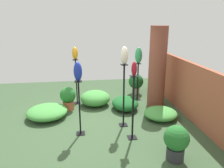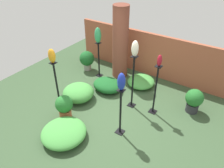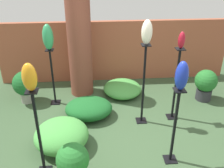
% 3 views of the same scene
% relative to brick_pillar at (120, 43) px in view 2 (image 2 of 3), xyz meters
% --- Properties ---
extents(ground_plane, '(8.00, 8.00, 0.00)m').
position_rel_brick_pillar_xyz_m(ground_plane, '(0.81, -1.81, -1.21)').
color(ground_plane, '#385133').
extents(brick_wall_back, '(5.60, 0.12, 1.50)m').
position_rel_brick_pillar_xyz_m(brick_wall_back, '(0.81, 0.65, -0.46)').
color(brick_wall_back, '#9E5138').
rests_on(brick_wall_back, ground).
extents(brick_pillar, '(0.51, 0.51, 2.43)m').
position_rel_brick_pillar_xyz_m(brick_pillar, '(0.00, 0.00, 0.00)').
color(brick_pillar, brown).
rests_on(brick_pillar, ground).
extents(pedestal_cobalt, '(0.20, 0.20, 1.30)m').
position_rel_brick_pillar_xyz_m(pedestal_cobalt, '(1.46, -2.33, -0.62)').
color(pedestal_cobalt, black).
rests_on(pedestal_cobalt, ground).
extents(pedestal_ivory, '(0.20, 0.20, 1.58)m').
position_rel_brick_pillar_xyz_m(pedestal_ivory, '(1.18, -1.25, -0.48)').
color(pedestal_ivory, black).
rests_on(pedestal_ivory, ground).
extents(pedestal_amber, '(0.20, 0.20, 1.42)m').
position_rel_brick_pillar_xyz_m(pedestal_amber, '(-0.52, -2.42, -0.56)').
color(pedestal_amber, black).
rests_on(pedestal_amber, ground).
extents(pedestal_ruby, '(0.20, 0.20, 1.46)m').
position_rel_brick_pillar_xyz_m(pedestal_ruby, '(1.82, -1.16, -0.54)').
color(pedestal_ruby, black).
rests_on(pedestal_ruby, ground).
extents(pedestal_jade, '(0.20, 0.20, 1.24)m').
position_rel_brick_pillar_xyz_m(pedestal_jade, '(-0.58, -0.43, -0.65)').
color(pedestal_jade, black).
rests_on(pedestal_jade, ground).
extents(art_vase_cobalt, '(0.18, 0.19, 0.43)m').
position_rel_brick_pillar_xyz_m(art_vase_cobalt, '(1.46, -2.33, 0.30)').
color(art_vase_cobalt, '#192D9E').
rests_on(art_vase_cobalt, pedestal_cobalt).
extents(art_vase_ivory, '(0.18, 0.17, 0.42)m').
position_rel_brick_pillar_xyz_m(art_vase_ivory, '(1.18, -1.25, 0.58)').
color(art_vase_ivory, beige).
rests_on(art_vase_ivory, pedestal_ivory).
extents(art_vase_amber, '(0.19, 0.18, 0.38)m').
position_rel_brick_pillar_xyz_m(art_vase_amber, '(-0.52, -2.42, 0.40)').
color(art_vase_amber, orange).
rests_on(art_vase_amber, pedestal_amber).
extents(art_vase_ruby, '(0.12, 0.12, 0.31)m').
position_rel_brick_pillar_xyz_m(art_vase_ruby, '(1.82, -1.16, 0.40)').
color(art_vase_ruby, maroon).
rests_on(art_vase_ruby, pedestal_ruby).
extents(art_vase_jade, '(0.21, 0.23, 0.51)m').
position_rel_brick_pillar_xyz_m(art_vase_jade, '(-0.58, -0.43, 0.28)').
color(art_vase_jade, '#2D9356').
rests_on(art_vase_jade, pedestal_jade).
extents(potted_plant_back_center, '(0.53, 0.53, 0.72)m').
position_rel_brick_pillar_xyz_m(potted_plant_back_center, '(-1.19, -0.33, -0.80)').
color(potted_plant_back_center, gray).
rests_on(potted_plant_back_center, ground).
extents(potted_plant_mid_right, '(0.48, 0.48, 0.71)m').
position_rel_brick_pillar_xyz_m(potted_plant_mid_right, '(2.71, -0.53, -0.82)').
color(potted_plant_mid_right, '#2D2D33').
rests_on(potted_plant_mid_right, ground).
extents(potted_plant_front_left, '(0.46, 0.46, 0.69)m').
position_rel_brick_pillar_xyz_m(potted_plant_front_left, '(-0.05, -2.67, -0.83)').
color(potted_plant_front_left, '#B25B38').
rests_on(potted_plant_front_left, ground).
extents(foliage_bed_east, '(1.09, 1.10, 0.33)m').
position_rel_brick_pillar_xyz_m(foliage_bed_east, '(0.43, -3.23, -1.05)').
color(foliage_bed_east, '#479942').
rests_on(foliage_bed_east, ground).
extents(foliage_bed_west, '(0.92, 0.93, 0.45)m').
position_rel_brick_pillar_xyz_m(foliage_bed_west, '(-0.30, -1.85, -0.99)').
color(foliage_bed_west, '#479942').
rests_on(foliage_bed_west, ground).
extents(foliage_bed_center, '(0.94, 0.78, 0.36)m').
position_rel_brick_pillar_xyz_m(foliage_bed_center, '(0.16, -0.99, -1.03)').
color(foliage_bed_center, '#195923').
rests_on(foliage_bed_center, ground).
extents(foliage_bed_rear, '(0.87, 0.90, 0.29)m').
position_rel_brick_pillar_xyz_m(foliage_bed_rear, '(0.93, -0.17, -1.07)').
color(foliage_bed_rear, '#479942').
rests_on(foliage_bed_rear, ground).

